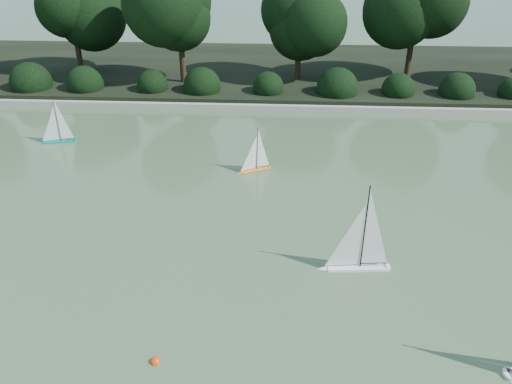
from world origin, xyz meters
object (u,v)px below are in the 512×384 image
sailboat_orange (253,164)px  sailboat_teal (56,135)px  sailboat_white_a (353,256)px  race_buoy (156,362)px

sailboat_orange → sailboat_teal: 5.64m
sailboat_orange → sailboat_teal: (-5.46, 1.43, 0.02)m
sailboat_white_a → sailboat_orange: bearing=117.8°
sailboat_white_a → sailboat_orange: (-1.96, 3.73, -0.09)m
sailboat_white_a → race_buoy: 3.72m
sailboat_orange → race_buoy: sailboat_orange is taller
sailboat_teal → race_buoy: (4.48, -7.42, -0.21)m
sailboat_white_a → sailboat_teal: bearing=145.2°
sailboat_teal → sailboat_orange: bearing=-14.7°
sailboat_orange → race_buoy: size_ratio=7.91×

